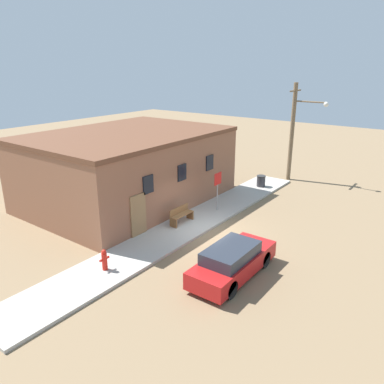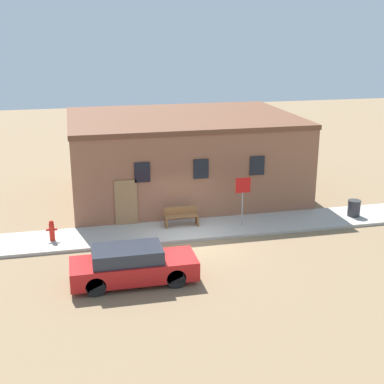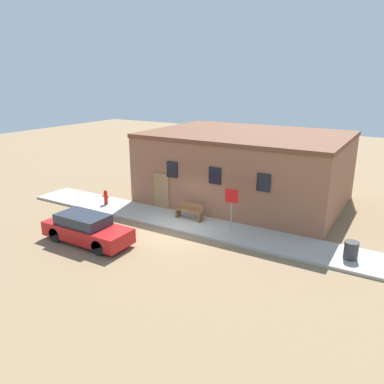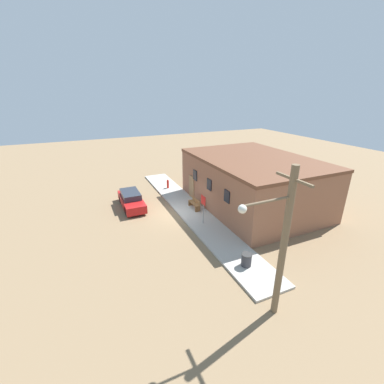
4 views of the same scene
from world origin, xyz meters
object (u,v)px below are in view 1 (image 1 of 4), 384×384
(fire_hydrant, at_px, (104,260))
(stop_sign, at_px, (218,184))
(utility_pole, at_px, (294,129))
(parked_car, at_px, (233,261))
(trash_bin, at_px, (261,181))
(bench, at_px, (181,215))

(fire_hydrant, height_order, stop_sign, stop_sign)
(utility_pole, height_order, parked_car, utility_pole)
(parked_car, bearing_deg, trash_bin, 21.18)
(fire_hydrant, relative_size, parked_car, 0.20)
(bench, bearing_deg, stop_sign, -11.21)
(fire_hydrant, bearing_deg, utility_pole, -2.93)
(stop_sign, relative_size, utility_pole, 0.32)
(trash_bin, height_order, parked_car, parked_car)
(utility_pole, bearing_deg, stop_sign, 174.73)
(stop_sign, bearing_deg, trash_bin, 0.08)
(stop_sign, bearing_deg, bench, 168.79)
(bench, bearing_deg, parked_car, -120.08)
(stop_sign, bearing_deg, utility_pole, -5.27)
(trash_bin, relative_size, utility_pole, 0.11)
(fire_hydrant, distance_m, trash_bin, 13.81)
(bench, bearing_deg, utility_pole, -6.68)
(fire_hydrant, distance_m, parked_car, 5.16)
(bench, bearing_deg, fire_hydrant, -175.29)
(trash_bin, bearing_deg, bench, 176.36)
(stop_sign, relative_size, parked_car, 0.50)
(bench, relative_size, trash_bin, 1.97)
(utility_pole, bearing_deg, trash_bin, 165.59)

